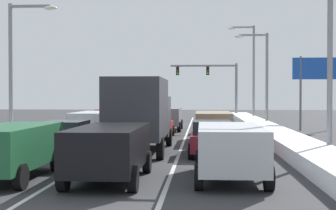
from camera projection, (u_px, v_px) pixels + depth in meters
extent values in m
plane|color=#333335|center=(153.00, 142.00, 27.51)|extent=(121.49, 121.49, 0.00)
cube|color=silver|center=(186.00, 135.00, 32.06)|extent=(0.14, 51.40, 0.01)
cube|color=silver|center=(135.00, 135.00, 32.29)|extent=(0.14, 51.40, 0.01)
cube|color=white|center=(268.00, 131.00, 31.69)|extent=(1.94, 51.40, 0.61)
cube|color=white|center=(56.00, 130.00, 32.64)|extent=(1.47, 51.40, 0.57)
cube|color=#B7BABF|center=(230.00, 146.00, 15.13)|extent=(1.95, 4.90, 1.25)
cube|color=black|center=(236.00, 145.00, 12.72)|extent=(1.56, 0.06, 0.55)
cube|color=red|center=(206.00, 160.00, 12.80)|extent=(0.20, 0.08, 0.28)
cube|color=red|center=(266.00, 160.00, 12.69)|extent=(0.20, 0.08, 0.28)
cylinder|color=black|center=(199.00, 161.00, 16.91)|extent=(0.25, 0.74, 0.74)
cylinder|color=black|center=(255.00, 161.00, 16.78)|extent=(0.25, 0.74, 0.74)
cylinder|color=black|center=(199.00, 177.00, 13.52)|extent=(0.25, 0.74, 0.74)
cylinder|color=black|center=(269.00, 178.00, 13.39)|extent=(0.25, 0.74, 0.74)
cube|color=maroon|center=(212.00, 141.00, 21.52)|extent=(1.82, 4.50, 0.70)
cube|color=black|center=(212.00, 127.00, 21.36)|extent=(1.64, 2.20, 0.55)
cube|color=red|center=(195.00, 143.00, 19.37)|extent=(0.24, 0.08, 0.14)
cube|color=red|center=(231.00, 143.00, 19.27)|extent=(0.24, 0.08, 0.14)
cylinder|color=black|center=(192.00, 144.00, 23.13)|extent=(0.22, 0.66, 0.66)
cylinder|color=black|center=(230.00, 144.00, 23.01)|extent=(0.22, 0.66, 0.66)
cylinder|color=black|center=(191.00, 151.00, 20.04)|extent=(0.22, 0.66, 0.66)
cylinder|color=black|center=(235.00, 152.00, 19.92)|extent=(0.22, 0.66, 0.66)
cube|color=#937F60|center=(213.00, 123.00, 27.56)|extent=(1.95, 4.90, 1.25)
cube|color=black|center=(214.00, 121.00, 25.15)|extent=(1.56, 0.06, 0.55)
cube|color=red|center=(199.00, 128.00, 25.22)|extent=(0.20, 0.08, 0.28)
cube|color=red|center=(230.00, 128.00, 25.12)|extent=(0.20, 0.08, 0.28)
cylinder|color=black|center=(197.00, 133.00, 29.34)|extent=(0.25, 0.74, 0.74)
cylinder|color=black|center=(229.00, 133.00, 29.21)|extent=(0.25, 0.74, 0.74)
cylinder|color=black|center=(196.00, 138.00, 25.95)|extent=(0.25, 0.74, 0.74)
cylinder|color=black|center=(232.00, 138.00, 25.82)|extent=(0.25, 0.74, 0.74)
cube|color=navy|center=(214.00, 124.00, 33.78)|extent=(1.82, 4.50, 0.70)
cube|color=black|center=(214.00, 115.00, 33.62)|extent=(1.64, 2.20, 0.55)
cube|color=red|center=(204.00, 124.00, 31.63)|extent=(0.24, 0.08, 0.14)
cube|color=red|center=(226.00, 124.00, 31.54)|extent=(0.24, 0.08, 0.14)
cylinder|color=black|center=(201.00, 127.00, 35.40)|extent=(0.22, 0.66, 0.66)
cylinder|color=black|center=(226.00, 127.00, 35.27)|extent=(0.22, 0.66, 0.66)
cylinder|color=black|center=(201.00, 130.00, 32.30)|extent=(0.22, 0.66, 0.66)
cylinder|color=black|center=(228.00, 130.00, 32.18)|extent=(0.22, 0.66, 0.66)
cube|color=black|center=(110.00, 147.00, 14.93)|extent=(1.95, 4.90, 1.25)
cube|color=black|center=(92.00, 146.00, 12.52)|extent=(1.56, 0.06, 0.55)
cube|color=red|center=(62.00, 161.00, 12.59)|extent=(0.20, 0.08, 0.28)
cube|color=red|center=(122.00, 161.00, 12.48)|extent=(0.20, 0.08, 0.28)
cylinder|color=black|center=(91.00, 161.00, 16.70)|extent=(0.25, 0.74, 0.74)
cylinder|color=black|center=(147.00, 162.00, 16.57)|extent=(0.25, 0.74, 0.74)
cylinder|color=black|center=(63.00, 178.00, 13.31)|extent=(0.25, 0.74, 0.74)
cylinder|color=black|center=(133.00, 179.00, 13.18)|extent=(0.25, 0.74, 0.74)
cube|color=#38383D|center=(147.00, 116.00, 25.07)|extent=(2.35, 2.20, 2.00)
cube|color=#333338|center=(138.00, 108.00, 21.47)|extent=(2.35, 5.00, 2.60)
cylinder|color=black|center=(126.00, 137.00, 25.47)|extent=(0.28, 0.92, 0.92)
cylinder|color=black|center=(169.00, 137.00, 25.32)|extent=(0.28, 0.92, 0.92)
cylinder|color=black|center=(106.00, 148.00, 20.08)|extent=(0.28, 0.92, 0.92)
cylinder|color=black|center=(160.00, 148.00, 19.93)|extent=(0.28, 0.92, 0.92)
cube|color=maroon|center=(157.00, 127.00, 30.24)|extent=(1.82, 4.50, 0.70)
cube|color=black|center=(157.00, 118.00, 30.08)|extent=(1.64, 2.20, 0.55)
cube|color=red|center=(141.00, 128.00, 28.09)|extent=(0.24, 0.08, 0.14)
cube|color=red|center=(165.00, 128.00, 28.00)|extent=(0.24, 0.08, 0.14)
cylinder|color=black|center=(145.00, 130.00, 31.85)|extent=(0.22, 0.66, 0.66)
cylinder|color=black|center=(173.00, 131.00, 31.73)|extent=(0.22, 0.66, 0.66)
cylinder|color=black|center=(139.00, 134.00, 28.76)|extent=(0.22, 0.66, 0.66)
cylinder|color=black|center=(169.00, 134.00, 28.64)|extent=(0.22, 0.66, 0.66)
cube|color=slate|center=(167.00, 116.00, 36.46)|extent=(1.95, 4.90, 1.25)
cube|color=black|center=(165.00, 114.00, 34.05)|extent=(1.56, 0.06, 0.55)
cube|color=red|center=(154.00, 119.00, 34.12)|extent=(0.20, 0.08, 0.28)
cube|color=red|center=(176.00, 119.00, 34.02)|extent=(0.20, 0.08, 0.28)
cylinder|color=black|center=(157.00, 124.00, 38.24)|extent=(0.25, 0.74, 0.74)
cylinder|color=black|center=(181.00, 124.00, 38.10)|extent=(0.25, 0.74, 0.74)
cylinder|color=black|center=(152.00, 127.00, 34.84)|extent=(0.25, 0.74, 0.74)
cylinder|color=black|center=(179.00, 127.00, 34.71)|extent=(0.25, 0.74, 0.74)
cube|color=#1E5633|center=(11.00, 146.00, 15.27)|extent=(1.95, 4.90, 1.25)
cube|color=red|center=(4.00, 159.00, 12.83)|extent=(0.20, 0.08, 0.28)
cylinder|color=black|center=(3.00, 160.00, 17.04)|extent=(0.25, 0.74, 0.74)
cylinder|color=black|center=(57.00, 160.00, 16.91)|extent=(0.25, 0.74, 0.74)
cylinder|color=black|center=(20.00, 177.00, 13.52)|extent=(0.25, 0.74, 0.74)
cube|color=silver|center=(67.00, 141.00, 21.34)|extent=(1.82, 4.50, 0.70)
cube|color=black|center=(66.00, 127.00, 21.18)|extent=(1.64, 2.20, 0.55)
cube|color=red|center=(34.00, 143.00, 19.19)|extent=(0.24, 0.08, 0.14)
cube|color=red|center=(69.00, 143.00, 19.09)|extent=(0.24, 0.08, 0.14)
cylinder|color=black|center=(57.00, 144.00, 22.95)|extent=(0.22, 0.66, 0.66)
cylinder|color=black|center=(95.00, 144.00, 22.83)|extent=(0.22, 0.66, 0.66)
cylinder|color=black|center=(35.00, 152.00, 19.86)|extent=(0.22, 0.66, 0.66)
cylinder|color=black|center=(78.00, 152.00, 19.74)|extent=(0.22, 0.66, 0.66)
cube|color=#B7BABF|center=(94.00, 123.00, 27.95)|extent=(1.95, 4.90, 1.25)
cube|color=black|center=(84.00, 120.00, 25.54)|extent=(1.56, 0.06, 0.55)
cube|color=red|center=(69.00, 127.00, 25.61)|extent=(0.20, 0.08, 0.28)
cube|color=red|center=(99.00, 127.00, 25.50)|extent=(0.20, 0.08, 0.28)
cylinder|color=black|center=(85.00, 132.00, 29.72)|extent=(0.25, 0.74, 0.74)
cylinder|color=black|center=(116.00, 133.00, 29.59)|extent=(0.25, 0.74, 0.74)
cylinder|color=black|center=(69.00, 137.00, 26.33)|extent=(0.25, 0.74, 0.74)
cylinder|color=black|center=(105.00, 137.00, 26.20)|extent=(0.25, 0.74, 0.74)
cube|color=maroon|center=(115.00, 118.00, 34.44)|extent=(1.95, 4.90, 1.25)
cube|color=black|center=(109.00, 115.00, 32.03)|extent=(1.56, 0.06, 0.55)
cube|color=red|center=(97.00, 121.00, 32.10)|extent=(0.20, 0.08, 0.28)
cube|color=red|center=(121.00, 121.00, 32.00)|extent=(0.20, 0.08, 0.28)
cylinder|color=black|center=(107.00, 126.00, 36.22)|extent=(0.25, 0.74, 0.74)
cylinder|color=black|center=(132.00, 126.00, 36.09)|extent=(0.25, 0.74, 0.74)
cylinder|color=black|center=(97.00, 129.00, 32.83)|extent=(0.25, 0.74, 0.74)
cylinder|color=black|center=(125.00, 129.00, 32.70)|extent=(0.25, 0.74, 0.74)
cylinder|color=slate|center=(236.00, 91.00, 54.96)|extent=(0.28, 0.28, 6.20)
cube|color=slate|center=(203.00, 66.00, 55.16)|extent=(7.40, 0.20, 0.20)
cube|color=black|center=(208.00, 71.00, 55.14)|extent=(0.34, 0.34, 0.95)
sphere|color=#4C0A0A|center=(208.00, 68.00, 54.94)|extent=(0.22, 0.22, 0.22)
sphere|color=#593F0C|center=(208.00, 71.00, 54.95)|extent=(0.22, 0.22, 0.22)
sphere|color=green|center=(208.00, 73.00, 54.96)|extent=(0.22, 0.22, 0.22)
cube|color=black|center=(178.00, 71.00, 55.37)|extent=(0.34, 0.34, 0.95)
sphere|color=#4C0A0A|center=(178.00, 68.00, 55.18)|extent=(0.22, 0.22, 0.22)
sphere|color=#593F0C|center=(178.00, 71.00, 55.18)|extent=(0.22, 0.22, 0.22)
sphere|color=green|center=(178.00, 73.00, 55.19)|extent=(0.22, 0.22, 0.22)
cylinder|color=gray|center=(330.00, 59.00, 19.90)|extent=(0.22, 0.22, 8.19)
cylinder|color=gray|center=(267.00, 81.00, 38.55)|extent=(0.22, 0.22, 7.52)
cube|color=gray|center=(253.00, 35.00, 38.55)|extent=(2.20, 0.14, 0.14)
ellipsoid|color=#EAE5C6|center=(239.00, 36.00, 38.63)|extent=(0.70, 0.36, 0.24)
cylinder|color=gray|center=(254.00, 74.00, 47.86)|extent=(0.22, 0.22, 9.42)
cube|color=gray|center=(242.00, 27.00, 47.84)|extent=(2.20, 0.14, 0.14)
ellipsoid|color=#EAE5C6|center=(231.00, 28.00, 47.92)|extent=(0.70, 0.36, 0.24)
cylinder|color=gray|center=(11.00, 74.00, 26.39)|extent=(0.22, 0.22, 7.55)
cube|color=gray|center=(30.00, 6.00, 26.25)|extent=(2.20, 0.14, 0.14)
ellipsoid|color=#EAE5C6|center=(50.00, 8.00, 26.17)|extent=(0.70, 0.36, 0.24)
cylinder|color=#59595B|center=(301.00, 94.00, 36.18)|extent=(0.16, 0.16, 5.50)
cylinder|color=#59595B|center=(328.00, 94.00, 36.04)|extent=(0.16, 0.16, 5.50)
cube|color=#1947A5|center=(314.00, 68.00, 36.07)|extent=(3.20, 0.12, 1.60)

